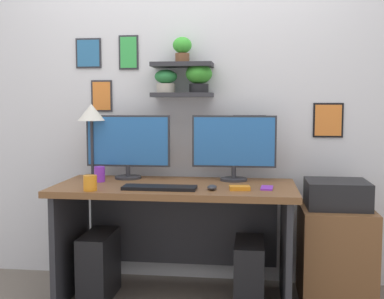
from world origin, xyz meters
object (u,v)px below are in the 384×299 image
Objects in this scene: monitor_left at (128,144)px; printer at (337,194)px; computer_mouse at (212,187)px; computer_tower_right at (249,273)px; desk_lamp at (92,118)px; cell_phone at (267,188)px; keyboard at (160,188)px; pen_cup at (100,174)px; monitor_right at (234,145)px; drawer_cabinet at (335,254)px; scissors_tray at (240,188)px; computer_tower_left at (99,266)px; coffee_mug at (90,183)px; desk at (177,216)px.

monitor_left reaches higher than printer.
computer_mouse reaches higher than computer_tower_right.
desk_lamp is 3.62× the size of cell_phone.
keyboard is 0.87× the size of desk_lamp.
keyboard is at bearing -27.52° from pen_cup.
monitor_right is 1.37× the size of computer_tower_right.
keyboard reaches higher than drawer_cabinet.
printer reaches higher than drawer_cabinet.
pen_cup is (-0.87, -0.16, -0.18)m from monitor_right.
pen_cup is 1.15m from computer_tower_right.
scissors_tray is (0.77, -0.35, -0.22)m from monitor_left.
monitor_left is 1.40m from printer.
cell_phone is 0.33× the size of computer_tower_left.
keyboard is 1.20m from drawer_cabinet.
cell_phone is (0.21, -0.30, -0.23)m from monitor_right.
computer_mouse is at bearing -9.62° from computer_tower_left.
desk_lamp is 0.98m from computer_tower_left.
coffee_mug is 0.88m from scissors_tray.
monitor_right is 4.62× the size of scissors_tray.
drawer_cabinet is at bearing -9.44° from monitor_right.
pen_cup is 0.23× the size of computer_tower_left.
computer_tower_left is (0.01, -0.09, -0.59)m from pen_cup.
drawer_cabinet is at bearing 14.33° from coffee_mug.
coffee_mug is 0.22× the size of computer_tower_right.
coffee_mug is at bearing -149.49° from monitor_right.
desk_lamp is at bearing 171.03° from cell_phone.
coffee_mug reaches higher than computer_mouse.
scissors_tray is at bearing -24.96° from desk.
cell_phone reaches higher than computer_tower_right.
desk is at bearing -176.82° from printer.
scissors_tray reaches higher than cell_phone.
scissors_tray is at bearing -116.21° from computer_tower_right.
scissors_tray is at bearing -157.77° from printer.
printer reaches higher than desk.
computer_tower_right is at bearing -64.77° from monitor_right.
desk is 2.48× the size of drawer_cabinet.
monitor_left reaches higher than computer_tower_left.
scissors_tray is at bearing -6.71° from computer_tower_left.
coffee_mug is 0.90× the size of pen_cup.
pen_cup is (-0.05, 0.32, 0.01)m from coffee_mug.
coffee_mug is at bearing -81.93° from pen_cup.
computer_mouse is (-0.11, -0.37, -0.22)m from monitor_right.
computer_tower_right is at bearing -8.20° from desk.
monitor_left is 1.51× the size of printer.
keyboard is 0.71m from computer_tower_left.
scissors_tray is 0.30× the size of computer_tower_right.
scissors_tray is 0.20× the size of drawer_cabinet.
printer reaches higher than computer_tower_right.
computer_tower_right is at bearing 16.72° from keyboard.
monitor_left reaches higher than computer_mouse.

